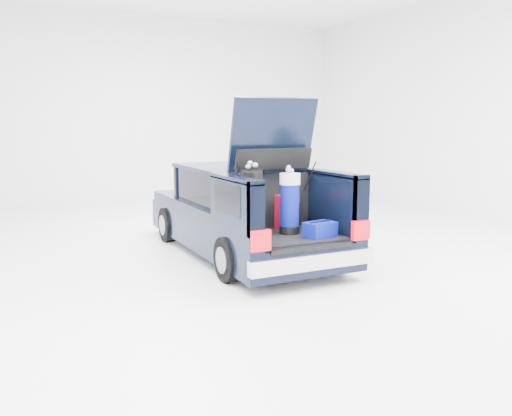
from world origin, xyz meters
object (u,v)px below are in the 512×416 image
blue_golf_bag (290,203)px  blue_duffel (320,229)px  car (240,213)px  red_suitcase (287,212)px  black_golf_bag (252,203)px

blue_golf_bag → blue_duffel: (0.26, -0.38, -0.33)m
car → blue_duffel: car is taller
red_suitcase → blue_golf_bag: 0.40m
red_suitcase → blue_golf_bag: (-0.14, -0.33, 0.19)m
blue_duffel → red_suitcase: bearing=87.3°
red_suitcase → black_golf_bag: 0.80m
red_suitcase → blue_duffel: size_ratio=1.10×
red_suitcase → blue_duffel: red_suitcase is taller
blue_golf_bag → black_golf_bag: bearing=-168.0°
car → black_golf_bag: size_ratio=4.57×
red_suitcase → blue_duffel: bearing=-92.1°
black_golf_bag → blue_golf_bag: bearing=20.2°
black_golf_bag → blue_duffel: size_ratio=2.17×
car → black_golf_bag: bearing=-108.1°
black_golf_bag → blue_golf_bag: 0.57m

